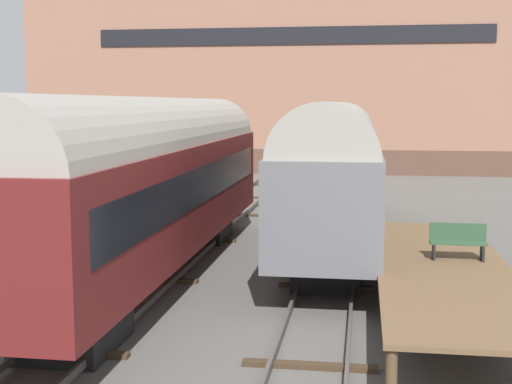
% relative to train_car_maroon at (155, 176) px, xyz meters
% --- Properties ---
extents(ground_plane, '(200.00, 200.00, 0.00)m').
position_rel_train_car_maroon_xyz_m(ground_plane, '(0.00, -3.34, -2.99)').
color(ground_plane, '#56544F').
extents(track_middle, '(2.60, 60.00, 0.26)m').
position_rel_train_car_maroon_xyz_m(track_middle, '(0.00, -3.34, -2.84)').
color(track_middle, '#4C4742').
rests_on(track_middle, ground).
extents(track_right, '(2.60, 60.00, 0.26)m').
position_rel_train_car_maroon_xyz_m(track_right, '(4.90, -3.34, -2.84)').
color(track_right, '#4C4742').
rests_on(track_right, ground).
extents(train_car_maroon, '(2.85, 18.35, 5.21)m').
position_rel_train_car_maroon_xyz_m(train_car_maroon, '(0.00, 0.00, 0.00)').
color(train_car_maroon, black).
rests_on(train_car_maroon, ground).
extents(train_car_grey, '(2.94, 18.50, 5.08)m').
position_rel_train_car_maroon_xyz_m(train_car_grey, '(4.90, 6.01, -0.09)').
color(train_car_grey, black).
rests_on(train_car_grey, ground).
extents(station_platform, '(3.18, 12.31, 1.11)m').
position_rel_train_car_maroon_xyz_m(station_platform, '(7.81, -1.87, -1.96)').
color(station_platform, brown).
rests_on(station_platform, ground).
extents(bench, '(1.40, 0.40, 0.91)m').
position_rel_train_car_maroon_xyz_m(bench, '(8.24, -1.20, -1.39)').
color(bench, '#2D4C33').
rests_on(bench, station_platform).
extents(warehouse_building, '(39.64, 11.74, 17.67)m').
position_rel_train_car_maroon_xyz_m(warehouse_building, '(0.66, 36.94, 5.85)').
color(warehouse_building, brown).
rests_on(warehouse_building, ground).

